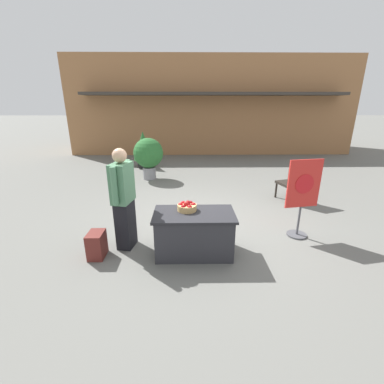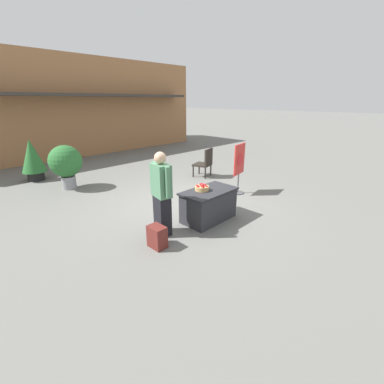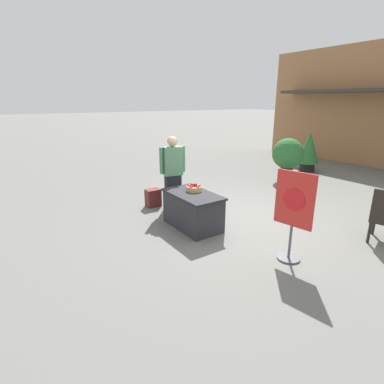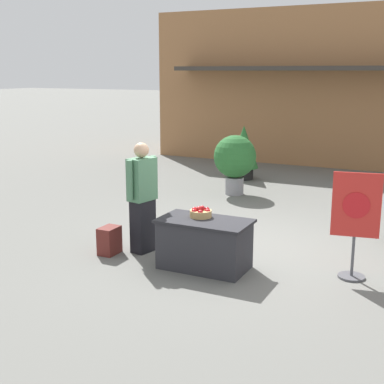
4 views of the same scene
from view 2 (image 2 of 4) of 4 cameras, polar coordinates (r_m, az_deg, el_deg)
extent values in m
plane|color=slate|center=(6.69, -1.46, -2.95)|extent=(120.00, 120.00, 0.00)
cube|color=#9E6B42|center=(15.19, -26.86, 16.53)|extent=(13.62, 4.03, 4.50)
cube|color=#38332D|center=(12.90, -23.33, 19.21)|extent=(11.57, 0.90, 0.12)
cube|color=#2D2D33|center=(5.81, 3.70, -3.09)|extent=(1.21, 0.68, 0.67)
cube|color=#242428|center=(5.68, 3.77, 0.19)|extent=(1.28, 0.72, 0.04)
cylinder|color=tan|center=(5.65, 2.22, 0.85)|extent=(0.31, 0.31, 0.10)
sphere|color=red|center=(5.71, 2.85, 1.49)|extent=(0.08, 0.08, 0.08)
sphere|color=#A30F14|center=(5.73, 1.96, 1.56)|extent=(0.08, 0.08, 0.08)
sphere|color=#A30F14|center=(5.64, 1.17, 1.28)|extent=(0.08, 0.08, 0.08)
sphere|color=red|center=(5.57, 1.40, 1.03)|extent=(0.08, 0.08, 0.08)
sphere|color=#A30F14|center=(5.54, 2.46, 0.90)|extent=(0.08, 0.08, 0.08)
sphere|color=red|center=(5.60, 3.23, 1.11)|extent=(0.08, 0.08, 0.08)
sphere|color=red|center=(5.60, 2.34, 1.45)|extent=(0.08, 0.08, 0.08)
sphere|color=#A30F14|center=(5.65, 2.20, 1.62)|extent=(0.08, 0.08, 0.08)
cube|color=black|center=(5.20, -6.56, -5.14)|extent=(0.30, 0.38, 0.82)
cube|color=#4C7F5B|center=(4.94, -6.89, 2.56)|extent=(0.34, 0.46, 0.64)
sphere|color=tan|center=(4.83, -7.11, 7.55)|extent=(0.23, 0.23, 0.23)
cylinder|color=#4C7F5B|center=(5.15, -8.25, 3.53)|extent=(0.09, 0.09, 0.59)
cylinder|color=#4C7F5B|center=(4.71, -5.43, 2.09)|extent=(0.09, 0.09, 0.59)
cube|color=maroon|center=(4.84, -7.75, -9.82)|extent=(0.24, 0.34, 0.42)
cylinder|color=#4C4C51|center=(7.67, 10.05, -0.11)|extent=(0.36, 0.36, 0.03)
cylinder|color=#4C4C51|center=(7.58, 10.18, 1.95)|extent=(0.04, 0.04, 0.55)
cube|color=red|center=(7.40, 10.51, 7.16)|extent=(0.62, 0.14, 0.86)
cylinder|color=red|center=(7.39, 10.65, 7.14)|extent=(0.35, 0.07, 0.35)
cylinder|color=#28231E|center=(9.09, 0.27, 4.57)|extent=(0.05, 0.05, 0.40)
cylinder|color=#28231E|center=(9.50, 1.59, 5.23)|extent=(0.05, 0.05, 0.40)
cylinder|color=#28231E|center=(8.89, 2.96, 4.19)|extent=(0.05, 0.05, 0.40)
cylinder|color=#28231E|center=(9.31, 4.19, 4.88)|extent=(0.05, 0.05, 0.40)
cube|color=#28231E|center=(9.14, 2.27, 6.11)|extent=(0.68, 0.68, 0.06)
cube|color=#28231E|center=(8.97, 3.72, 7.83)|extent=(0.54, 0.21, 0.55)
cylinder|color=gray|center=(8.76, -25.65, 1.94)|extent=(0.41, 0.41, 0.38)
sphere|color=#28662D|center=(8.60, -26.31, 6.17)|extent=(0.95, 0.95, 0.95)
cylinder|color=black|center=(10.24, -31.32, 3.09)|extent=(0.52, 0.52, 0.30)
cone|color=#28662D|center=(10.09, -32.02, 6.83)|extent=(0.77, 0.77, 1.08)
camera|label=1|loc=(3.99, 48.47, 9.28)|focal=24.00mm
camera|label=3|loc=(8.69, 43.82, 13.61)|focal=28.00mm
camera|label=4|loc=(7.69, 68.97, 8.43)|focal=50.00mm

